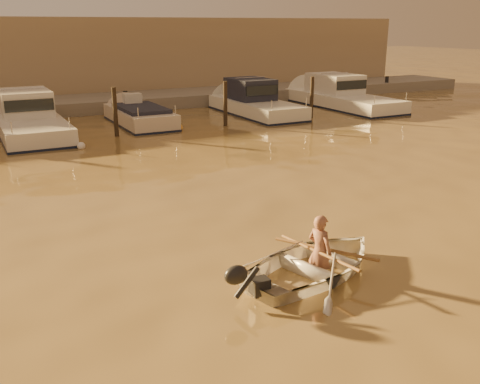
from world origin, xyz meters
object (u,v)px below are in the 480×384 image
person (320,252)px  waterfront_building (59,59)px  moored_boat_3 (140,119)px  moored_boat_4 (256,102)px  dinghy (316,263)px  moored_boat_2 (29,119)px  moored_boat_5 (343,96)px

person → waterfront_building: (0.30, 27.47, 1.99)m
moored_boat_3 → moored_boat_4: bearing=0.0°
dinghy → moored_boat_3: bearing=-22.3°
dinghy → moored_boat_4: size_ratio=0.44×
moored_boat_3 → moored_boat_4: size_ratio=0.82×
dinghy → moored_boat_2: size_ratio=0.38×
dinghy → moored_boat_4: moored_boat_4 is taller
person → moored_boat_5: bearing=-55.0°
moored_boat_5 → waterfront_building: 17.23m
moored_boat_5 → waterfront_building: bearing=140.1°
moored_boat_4 → moored_boat_3: bearing=180.0°
moored_boat_2 → waterfront_building: (3.28, 11.00, 1.77)m
person → moored_boat_3: person is taller
person → moored_boat_2: 16.74m
moored_boat_2 → moored_boat_5: bearing=0.0°
moored_boat_3 → moored_boat_2: bearing=180.0°
dinghy → moored_boat_2: 16.75m
person → moored_boat_2: bearing=-5.5°
person → waterfront_building: waterfront_building is taller
moored_boat_4 → waterfront_building: (-7.63, 11.00, 1.77)m
dinghy → moored_boat_5: moored_boat_5 is taller
person → moored_boat_3: (1.79, 16.47, -0.19)m
dinghy → moored_boat_4: bearing=-41.8°
moored_boat_3 → moored_boat_5: moored_boat_5 is taller
dinghy → moored_boat_3: size_ratio=0.54×
moored_boat_3 → waterfront_building: 11.31m
moored_boat_2 → moored_boat_3: bearing=0.0°
dinghy → waterfront_building: bearing=-16.6°
dinghy → moored_boat_3: 16.60m
moored_boat_3 → moored_boat_5: (11.66, 0.00, 0.40)m
moored_boat_2 → waterfront_building: bearing=73.4°
moored_boat_4 → dinghy: bearing=-116.0°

